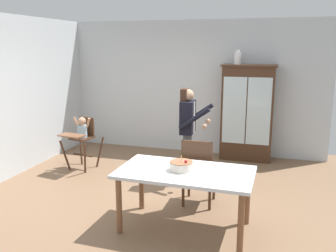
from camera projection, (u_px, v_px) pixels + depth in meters
The scene contains 9 objects.
ground_plane at pixel (153, 200), 5.20m from camera, with size 6.24×6.24×0.00m, color brown.
wall_back at pixel (194, 88), 7.36m from camera, with size 5.32×0.06×2.70m, color silver.
china_cabinet at pixel (247, 113), 6.90m from camera, with size 1.02×0.48×1.85m.
ceramic_vase at pixel (238, 58), 6.74m from camera, with size 0.13×0.13×0.27m.
high_chair_with_toddler at pixel (82, 133), 6.40m from camera, with size 0.65×0.75×0.95m.
adult_person at pixel (188, 124), 5.70m from camera, with size 0.51×0.49×1.53m.
dining_table at pixel (185, 178), 4.25m from camera, with size 1.61×0.92×0.74m.
birthday_cake at pixel (181, 166), 4.23m from camera, with size 0.28×0.28×0.19m.
dining_chair_far_side at pixel (198, 168), 4.88m from camera, with size 0.44×0.44×0.96m.
Camera 1 is at (1.58, -4.58, 2.17)m, focal length 38.23 mm.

